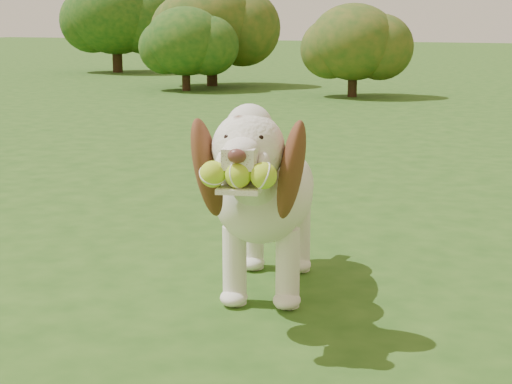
% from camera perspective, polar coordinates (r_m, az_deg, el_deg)
% --- Properties ---
extents(ground, '(80.00, 80.00, 0.00)m').
position_cam_1_polar(ground, '(3.98, 1.79, -4.62)').
color(ground, '#254C15').
rests_on(ground, ground).
extents(dog, '(0.72, 1.32, 0.87)m').
position_cam_1_polar(dog, '(3.31, 0.72, 0.17)').
color(dog, white).
rests_on(dog, ground).
extents(shrub_a, '(1.35, 1.35, 1.40)m').
position_cam_1_polar(shrub_a, '(13.43, -5.15, 10.86)').
color(shrub_a, '#382314').
rests_on(shrub_a, ground).
extents(shrub_b, '(1.38, 1.38, 1.43)m').
position_cam_1_polar(shrub_b, '(12.33, 7.10, 10.77)').
color(shrub_b, '#382314').
rests_on(shrub_b, ground).
extents(shrub_g, '(2.18, 2.18, 2.26)m').
position_cam_1_polar(shrub_g, '(18.44, -10.17, 12.69)').
color(shrub_g, '#382314').
rests_on(shrub_g, ground).
extents(shrub_e, '(1.86, 1.86, 1.93)m').
position_cam_1_polar(shrub_e, '(14.35, -3.26, 12.23)').
color(shrub_e, '#382314').
rests_on(shrub_e, ground).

